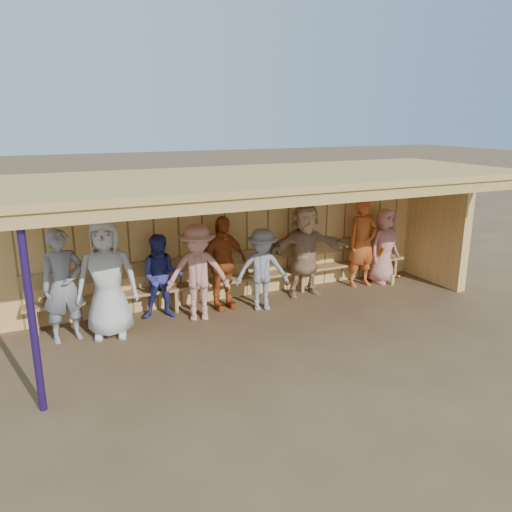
{
  "coord_description": "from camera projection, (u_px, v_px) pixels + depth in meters",
  "views": [
    {
      "loc": [
        -3.48,
        -7.24,
        3.36
      ],
      "look_at": [
        0.0,
        0.35,
        1.05
      ],
      "focal_mm": 35.0,
      "sensor_mm": 36.0,
      "label": 1
    }
  ],
  "objects": [
    {
      "name": "dugout_structure",
      "position": [
        268.0,
        214.0,
        8.94
      ],
      "size": [
        8.8,
        3.2,
        2.5
      ],
      "color": "#E6B262",
      "rests_on": "ground"
    },
    {
      "name": "player_b",
      "position": [
        107.0,
        278.0,
        7.76
      ],
      "size": [
        1.06,
        0.82,
        1.92
      ],
      "primitive_type": "imported",
      "rotation": [
        0.0,
        0.0,
        -0.24
      ],
      "color": "beige",
      "rests_on": "ground"
    },
    {
      "name": "player_extra",
      "position": [
        198.0,
        273.0,
        8.44
      ],
      "size": [
        1.22,
        0.93,
        1.68
      ],
      "primitive_type": "imported",
      "rotation": [
        0.0,
        0.0,
        -0.32
      ],
      "color": "tan",
      "rests_on": "ground"
    },
    {
      "name": "dugout_equipment",
      "position": [
        211.0,
        281.0,
        9.12
      ],
      "size": [
        7.21,
        0.62,
        0.8
      ],
      "color": "gold",
      "rests_on": "ground"
    },
    {
      "name": "player_e",
      "position": [
        262.0,
        270.0,
        8.91
      ],
      "size": [
        1.07,
        0.78,
        1.5
      ],
      "primitive_type": "imported",
      "rotation": [
        0.0,
        0.0,
        -0.25
      ],
      "color": "gray",
      "rests_on": "ground"
    },
    {
      "name": "player_a",
      "position": [
        63.0,
        286.0,
        7.62
      ],
      "size": [
        0.72,
        0.54,
        1.78
      ],
      "primitive_type": "imported",
      "rotation": [
        0.0,
        0.0,
        0.19
      ],
      "color": "gray",
      "rests_on": "ground"
    },
    {
      "name": "player_g",
      "position": [
        362.0,
        243.0,
        10.14
      ],
      "size": [
        0.67,
        0.45,
        1.82
      ],
      "primitive_type": "imported",
      "rotation": [
        0.0,
        0.0,
        -0.02
      ],
      "color": "#CB5520",
      "rests_on": "ground"
    },
    {
      "name": "player_f",
      "position": [
        305.0,
        250.0,
        9.6
      ],
      "size": [
        1.73,
        0.69,
        1.82
      ],
      "primitive_type": "imported",
      "rotation": [
        0.0,
        0.0,
        -0.09
      ],
      "color": "tan",
      "rests_on": "ground"
    },
    {
      "name": "player_h",
      "position": [
        384.0,
        246.0,
        10.4
      ],
      "size": [
        0.86,
        0.66,
        1.58
      ],
      "primitive_type": "imported",
      "rotation": [
        0.0,
        0.0,
        0.22
      ],
      "color": "tan",
      "rests_on": "ground"
    },
    {
      "name": "bench",
      "position": [
        239.0,
        273.0,
        9.47
      ],
      "size": [
        7.6,
        0.34,
        0.93
      ],
      "color": "tan",
      "rests_on": "ground"
    },
    {
      "name": "player_d",
      "position": [
        222.0,
        263.0,
        8.93
      ],
      "size": [
        1.06,
        0.57,
        1.71
      ],
      "primitive_type": "imported",
      "rotation": [
        0.0,
        0.0,
        0.16
      ],
      "color": "#B54F1C",
      "rests_on": "ground"
    },
    {
      "name": "ground",
      "position": [
        264.0,
        319.0,
        8.64
      ],
      "size": [
        90.0,
        90.0,
        0.0
      ],
      "primitive_type": "plane",
      "color": "brown",
      "rests_on": "ground"
    },
    {
      "name": "player_c",
      "position": [
        162.0,
        277.0,
        8.52
      ],
      "size": [
        0.84,
        0.72,
        1.49
      ],
      "primitive_type": "imported",
      "rotation": [
        0.0,
        0.0,
        -0.25
      ],
      "color": "navy",
      "rests_on": "ground"
    }
  ]
}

